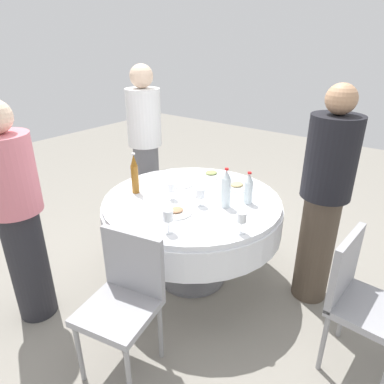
{
  "coord_description": "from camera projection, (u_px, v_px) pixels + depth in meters",
  "views": [
    {
      "loc": [
        -1.9,
        -1.47,
        1.87
      ],
      "look_at": [
        0.0,
        0.0,
        0.79
      ],
      "focal_mm": 32.2,
      "sensor_mm": 36.0,
      "label": 1
    }
  ],
  "objects": [
    {
      "name": "person_outer",
      "position": [
        17.0,
        215.0,
        2.25
      ],
      "size": [
        0.34,
        0.34,
        1.56
      ],
      "rotation": [
        0.0,
        0.0,
        1.0
      ],
      "color": "#26262B",
      "rests_on": "ground_plane"
    },
    {
      "name": "plate_near",
      "position": [
        211.0,
        174.0,
        3.09
      ],
      "size": [
        0.25,
        0.25,
        0.04
      ],
      "color": "white",
      "rests_on": "dining_table"
    },
    {
      "name": "plate_south",
      "position": [
        177.0,
        212.0,
        2.42
      ],
      "size": [
        0.22,
        0.22,
        0.04
      ],
      "color": "white",
      "rests_on": "dining_table"
    },
    {
      "name": "person_north",
      "position": [
        324.0,
        197.0,
        2.41
      ],
      "size": [
        0.34,
        0.34,
        1.62
      ],
      "rotation": [
        0.0,
        0.0,
        3.57
      ],
      "color": "#4C3F33",
      "rests_on": "ground_plane"
    },
    {
      "name": "bottle_amber_north",
      "position": [
        135.0,
        175.0,
        2.69
      ],
      "size": [
        0.06,
        0.06,
        0.33
      ],
      "color": "#8C5619",
      "rests_on": "dining_table"
    },
    {
      "name": "chair_inner",
      "position": [
        125.0,
        293.0,
        1.99
      ],
      "size": [
        0.48,
        0.48,
        0.87
      ],
      "rotation": [
        0.0,
        0.0,
        1.79
      ],
      "color": "#99999E",
      "rests_on": "ground_plane"
    },
    {
      "name": "knife_west",
      "position": [
        144.0,
        225.0,
        2.27
      ],
      "size": [
        0.12,
        0.15,
        0.0
      ],
      "primitive_type": "cube",
      "rotation": [
        0.0,
        0.0,
        4.04
      ],
      "color": "silver",
      "rests_on": "dining_table"
    },
    {
      "name": "bottle_clear_west",
      "position": [
        226.0,
        189.0,
        2.46
      ],
      "size": [
        0.07,
        0.07,
        0.3
      ],
      "color": "silver",
      "rests_on": "dining_table"
    },
    {
      "name": "wine_glass_mid",
      "position": [
        171.0,
        188.0,
        2.59
      ],
      "size": [
        0.06,
        0.06,
        0.13
      ],
      "color": "white",
      "rests_on": "dining_table"
    },
    {
      "name": "person_west",
      "position": [
        145.0,
        144.0,
        3.53
      ],
      "size": [
        0.34,
        0.34,
        1.65
      ],
      "rotation": [
        0.0,
        0.0,
        -0.48
      ],
      "color": "slate",
      "rests_on": "ground_plane"
    },
    {
      "name": "plate_rear",
      "position": [
        181.0,
        183.0,
        2.9
      ],
      "size": [
        0.21,
        0.21,
        0.02
      ],
      "color": "white",
      "rests_on": "dining_table"
    },
    {
      "name": "wine_glass_right",
      "position": [
        200.0,
        194.0,
        2.49
      ],
      "size": [
        0.07,
        0.07,
        0.14
      ],
      "color": "white",
      "rests_on": "dining_table"
    },
    {
      "name": "plate_east",
      "position": [
        237.0,
        186.0,
        2.84
      ],
      "size": [
        0.25,
        0.25,
        0.04
      ],
      "color": "white",
      "rests_on": "dining_table"
    },
    {
      "name": "chair_mid",
      "position": [
        358.0,
        294.0,
        1.98
      ],
      "size": [
        0.42,
        0.42,
        0.87
      ],
      "rotation": [
        0.0,
        0.0,
        3.08
      ],
      "color": "#99999E",
      "rests_on": "ground_plane"
    },
    {
      "name": "spoon_far",
      "position": [
        218.0,
        221.0,
        2.32
      ],
      "size": [
        0.17,
        0.1,
        0.0
      ],
      "primitive_type": "cube",
      "rotation": [
        0.0,
        0.0,
        5.78
      ],
      "color": "silver",
      "rests_on": "dining_table"
    },
    {
      "name": "dining_table",
      "position": [
        192.0,
        215.0,
        2.71
      ],
      "size": [
        1.39,
        1.39,
        0.74
      ],
      "color": "white",
      "rests_on": "ground_plane"
    },
    {
      "name": "wine_glass_inner",
      "position": [
        242.0,
        218.0,
        2.14
      ],
      "size": [
        0.06,
        0.06,
        0.14
      ],
      "color": "white",
      "rests_on": "dining_table"
    },
    {
      "name": "wine_glass_far",
      "position": [
        168.0,
        217.0,
        2.14
      ],
      "size": [
        0.07,
        0.07,
        0.16
      ],
      "color": "white",
      "rests_on": "dining_table"
    },
    {
      "name": "spoon_north",
      "position": [
        191.0,
        197.0,
        2.66
      ],
      "size": [
        0.17,
        0.09,
        0.0
      ],
      "primitive_type": "cube",
      "rotation": [
        0.0,
        0.0,
        5.87
      ],
      "color": "silver",
      "rests_on": "dining_table"
    },
    {
      "name": "ground_plane",
      "position": [
        192.0,
        276.0,
        2.95
      ],
      "size": [
        10.0,
        10.0,
        0.0
      ],
      "primitive_type": "plane",
      "color": "gray"
    },
    {
      "name": "bottle_clear_outer",
      "position": [
        248.0,
        189.0,
        2.53
      ],
      "size": [
        0.07,
        0.07,
        0.25
      ],
      "color": "silver",
      "rests_on": "dining_table"
    }
  ]
}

